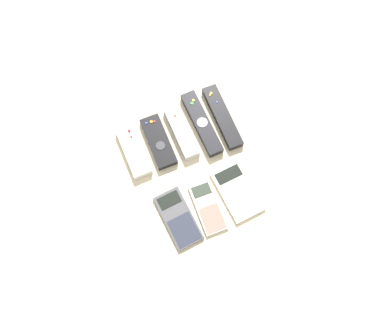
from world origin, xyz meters
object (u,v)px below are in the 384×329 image
remote_0 (134,151)px  remote_1 (159,142)px  calculator_0 (178,218)px  calculator_2 (237,191)px  remote_3 (202,123)px  remote_4 (222,117)px  remote_2 (181,132)px  calculator_1 (208,207)px

remote_0 → remote_1: bearing=-0.2°
remote_0 → calculator_0: 0.23m
calculator_2 → calculator_0: bearing=177.6°
remote_0 → remote_3: (0.21, 0.00, 0.00)m
remote_1 → calculator_0: remote_1 is taller
remote_1 → remote_4: same height
remote_1 → calculator_2: 0.26m
remote_1 → calculator_2: remote_1 is taller
remote_1 → calculator_0: size_ratio=0.98×
remote_2 → calculator_0: 0.25m
remote_0 → remote_1: 0.08m
remote_1 → remote_2: bearing=1.8°
remote_3 → calculator_2: size_ratio=1.29×
remote_4 → calculator_1: remote_4 is taller
remote_0 → calculator_2: bearing=-45.4°
remote_2 → calculator_1: size_ratio=1.12×
remote_1 → calculator_2: (0.14, -0.22, -0.00)m
remote_4 → calculator_0: size_ratio=1.26×
remote_4 → calculator_1: size_ratio=1.40×
remote_0 → remote_4: remote_0 is taller
calculator_1 → remote_1: bearing=105.7°
remote_2 → remote_4: remote_2 is taller
calculator_1 → remote_0: bearing=122.0°
remote_3 → remote_4: remote_3 is taller
calculator_0 → calculator_1: (0.08, -0.00, -0.00)m
remote_2 → calculator_1: 0.23m
remote_3 → remote_0: bearing=180.0°
remote_3 → calculator_2: (0.01, -0.22, -0.01)m
remote_1 → remote_4: 0.20m
remote_2 → calculator_2: 0.23m
calculator_0 → calculator_2: same height
remote_0 → calculator_0: size_ratio=0.95×
remote_0 → remote_4: bearing=-0.6°
remote_1 → remote_3: remote_3 is taller
remote_2 → remote_3: (0.06, 0.00, 0.00)m
remote_2 → remote_0: bearing=-179.5°
calculator_2 → remote_2: bearing=105.0°
remote_0 → remote_3: same height
calculator_1 → calculator_0: bearing=179.7°
remote_3 → calculator_0: 0.28m
remote_4 → calculator_2: 0.23m
remote_1 → calculator_0: 0.23m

